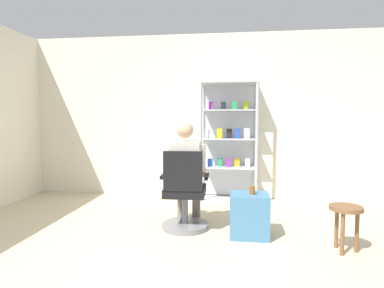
{
  "coord_description": "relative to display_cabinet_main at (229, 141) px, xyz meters",
  "views": [
    {
      "loc": [
        0.51,
        -2.49,
        1.35
      ],
      "look_at": [
        -0.04,
        1.63,
        1.0
      ],
      "focal_mm": 30.67,
      "sensor_mm": 36.0,
      "label": 1
    }
  ],
  "objects": [
    {
      "name": "storage_crate",
      "position": [
        0.27,
        -1.59,
        -0.72
      ],
      "size": [
        0.43,
        0.37,
        0.49
      ],
      "primitive_type": "cube",
      "color": "teal",
      "rests_on": "ground"
    },
    {
      "name": "display_cabinet_main",
      "position": [
        0.0,
        0.0,
        0.0
      ],
      "size": [
        0.9,
        0.45,
        1.9
      ],
      "color": "#B7B7BC",
      "rests_on": "ground"
    },
    {
      "name": "seated_shopkeeper",
      "position": [
        -0.49,
        -1.32,
        -0.25
      ],
      "size": [
        0.5,
        0.57,
        1.29
      ],
      "color": "slate",
      "rests_on": "ground"
    },
    {
      "name": "wooden_stool",
      "position": [
        1.2,
        -1.9,
        -0.6
      ],
      "size": [
        0.32,
        0.32,
        0.46
      ],
      "color": "brown",
      "rests_on": "ground"
    },
    {
      "name": "office_chair",
      "position": [
        -0.49,
        -1.48,
        -0.57
      ],
      "size": [
        0.57,
        0.56,
        0.96
      ],
      "color": "slate",
      "rests_on": "ground"
    },
    {
      "name": "ground_plane",
      "position": [
        -0.4,
        -2.76,
        -0.96
      ],
      "size": [
        7.2,
        7.2,
        0.0
      ],
      "primitive_type": "plane",
      "color": "#C6B793"
    },
    {
      "name": "tea_glass",
      "position": [
        0.3,
        -1.61,
        -0.43
      ],
      "size": [
        0.06,
        0.06,
        0.09
      ],
      "primitive_type": "cylinder",
      "color": "brown",
      "rests_on": "storage_crate"
    },
    {
      "name": "back_wall",
      "position": [
        -0.4,
        0.24,
        0.39
      ],
      "size": [
        6.0,
        0.1,
        2.7
      ],
      "primitive_type": "cube",
      "color": "silver",
      "rests_on": "ground"
    }
  ]
}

